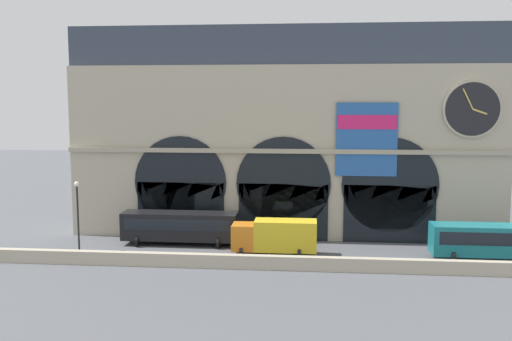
{
  "coord_description": "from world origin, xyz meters",
  "views": [
    {
      "loc": [
        2.5,
        -49.24,
        13.67
      ],
      "look_at": [
        -2.68,
        5.0,
        6.88
      ],
      "focal_mm": 39.51,
      "sensor_mm": 36.0,
      "label": 1
    }
  ],
  "objects_px": {
    "box_truck_center": "(275,236)",
    "bus_east": "(497,240)",
    "street_lamp_quayside": "(78,211)",
    "bus_midwest": "(180,226)"
  },
  "relations": [
    {
      "from": "box_truck_center",
      "to": "bus_east",
      "type": "height_order",
      "value": "box_truck_center"
    },
    {
      "from": "bus_east",
      "to": "street_lamp_quayside",
      "type": "bearing_deg",
      "value": -174.23
    },
    {
      "from": "bus_midwest",
      "to": "street_lamp_quayside",
      "type": "distance_m",
      "value": 10.05
    },
    {
      "from": "street_lamp_quayside",
      "to": "box_truck_center",
      "type": "bearing_deg",
      "value": 12.63
    },
    {
      "from": "bus_east",
      "to": "street_lamp_quayside",
      "type": "height_order",
      "value": "street_lamp_quayside"
    },
    {
      "from": "box_truck_center",
      "to": "bus_midwest",
      "type": "bearing_deg",
      "value": 163.85
    },
    {
      "from": "box_truck_center",
      "to": "street_lamp_quayside",
      "type": "relative_size",
      "value": 1.09
    },
    {
      "from": "street_lamp_quayside",
      "to": "bus_midwest",
      "type": "bearing_deg",
      "value": 41.31
    },
    {
      "from": "bus_midwest",
      "to": "box_truck_center",
      "type": "xyz_separation_m",
      "value": [
        9.28,
        -2.69,
        -0.08
      ]
    },
    {
      "from": "street_lamp_quayside",
      "to": "bus_east",
      "type": "bearing_deg",
      "value": 5.77
    }
  ]
}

